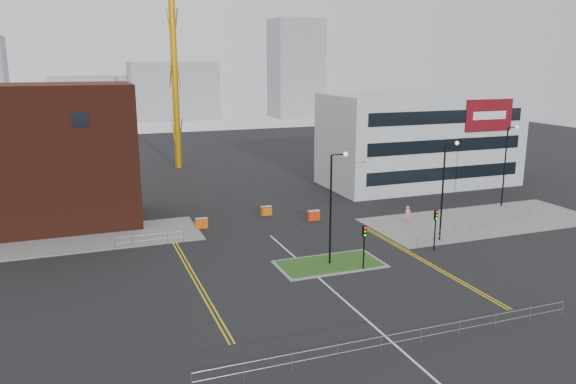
% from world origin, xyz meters
% --- Properties ---
extents(ground, '(200.00, 200.00, 0.00)m').
position_xyz_m(ground, '(0.00, 0.00, 0.00)').
color(ground, black).
rests_on(ground, ground).
extents(pavement_left, '(28.00, 8.00, 0.12)m').
position_xyz_m(pavement_left, '(-20.00, 22.00, 0.06)').
color(pavement_left, slate).
rests_on(pavement_left, ground).
extents(pavement_right, '(24.00, 10.00, 0.12)m').
position_xyz_m(pavement_right, '(22.00, 14.00, 0.06)').
color(pavement_right, slate).
rests_on(pavement_right, ground).
extents(island_kerb, '(8.60, 4.60, 0.08)m').
position_xyz_m(island_kerb, '(2.00, 8.00, 0.04)').
color(island_kerb, slate).
rests_on(island_kerb, ground).
extents(grass_island, '(8.00, 4.00, 0.12)m').
position_xyz_m(grass_island, '(2.00, 8.00, 0.06)').
color(grass_island, '#244517').
rests_on(grass_island, ground).
extents(brick_building, '(24.20, 10.07, 14.24)m').
position_xyz_m(brick_building, '(-22.97, 28.00, 6.85)').
color(brick_building, '#491C12').
rests_on(brick_building, ground).
extents(office_block, '(25.00, 12.20, 12.00)m').
position_xyz_m(office_block, '(26.01, 31.97, 6.00)').
color(office_block, '#AAADAF').
rests_on(office_block, ground).
extents(streetlamp_island, '(1.46, 0.36, 9.18)m').
position_xyz_m(streetlamp_island, '(2.22, 8.00, 5.41)').
color(streetlamp_island, black).
rests_on(streetlamp_island, ground).
extents(streetlamp_right_near, '(1.46, 0.36, 9.18)m').
position_xyz_m(streetlamp_right_near, '(14.22, 10.00, 5.41)').
color(streetlamp_right_near, black).
rests_on(streetlamp_right_near, ground).
extents(streetlamp_right_far, '(1.46, 0.36, 9.18)m').
position_xyz_m(streetlamp_right_far, '(28.22, 18.00, 5.41)').
color(streetlamp_right_far, black).
rests_on(streetlamp_right_far, ground).
extents(traffic_light_island, '(0.28, 0.33, 3.65)m').
position_xyz_m(traffic_light_island, '(4.00, 5.98, 2.57)').
color(traffic_light_island, black).
rests_on(traffic_light_island, ground).
extents(traffic_light_right, '(0.28, 0.33, 3.65)m').
position_xyz_m(traffic_light_right, '(12.00, 7.98, 2.57)').
color(traffic_light_right, black).
rests_on(traffic_light_right, ground).
extents(railing_front, '(24.05, 0.05, 1.10)m').
position_xyz_m(railing_front, '(0.00, -6.00, 0.78)').
color(railing_front, gray).
rests_on(railing_front, ground).
extents(railing_left, '(6.05, 0.05, 1.10)m').
position_xyz_m(railing_left, '(-11.00, 18.00, 0.74)').
color(railing_left, gray).
rests_on(railing_left, ground).
extents(railing_right, '(19.05, 5.05, 1.10)m').
position_xyz_m(railing_right, '(20.50, 11.50, 0.78)').
color(railing_right, gray).
rests_on(railing_right, ground).
extents(centre_line, '(0.15, 30.00, 0.01)m').
position_xyz_m(centre_line, '(0.00, 2.00, 0.01)').
color(centre_line, silver).
rests_on(centre_line, ground).
extents(yellow_left_a, '(0.12, 24.00, 0.01)m').
position_xyz_m(yellow_left_a, '(-9.00, 10.00, 0.01)').
color(yellow_left_a, gold).
rests_on(yellow_left_a, ground).
extents(yellow_left_b, '(0.12, 24.00, 0.01)m').
position_xyz_m(yellow_left_b, '(-8.70, 10.00, 0.01)').
color(yellow_left_b, gold).
rests_on(yellow_left_b, ground).
extents(yellow_right_a, '(0.12, 20.00, 0.01)m').
position_xyz_m(yellow_right_a, '(9.50, 6.00, 0.01)').
color(yellow_right_a, gold).
rests_on(yellow_right_a, ground).
extents(yellow_right_b, '(0.12, 20.00, 0.01)m').
position_xyz_m(yellow_right_b, '(9.80, 6.00, 0.01)').
color(yellow_right_b, gold).
rests_on(yellow_right_b, ground).
extents(skyline_b, '(24.00, 12.00, 16.00)m').
position_xyz_m(skyline_b, '(10.00, 130.00, 8.00)').
color(skyline_b, gray).
rests_on(skyline_b, ground).
extents(skyline_c, '(14.00, 12.00, 28.00)m').
position_xyz_m(skyline_c, '(45.00, 125.00, 14.00)').
color(skyline_c, gray).
rests_on(skyline_c, ground).
extents(skyline_d, '(30.00, 12.00, 12.00)m').
position_xyz_m(skyline_d, '(-8.00, 140.00, 6.00)').
color(skyline_d, gray).
rests_on(skyline_d, ground).
extents(pedestrian, '(0.69, 0.48, 1.81)m').
position_xyz_m(pedestrian, '(14.45, 16.08, 0.90)').
color(pedestrian, pink).
rests_on(pedestrian, ground).
extents(barrier_left, '(1.24, 0.44, 1.03)m').
position_xyz_m(barrier_left, '(-5.57, 21.74, 0.56)').
color(barrier_left, '#D6520B').
rests_on(barrier_left, ground).
extents(barrier_mid, '(1.21, 0.43, 1.01)m').
position_xyz_m(barrier_mid, '(1.92, 24.00, 0.55)').
color(barrier_mid, orange).
rests_on(barrier_mid, ground).
extents(barrier_right, '(1.27, 0.44, 1.06)m').
position_xyz_m(barrier_right, '(5.89, 20.38, 0.57)').
color(barrier_right, red).
rests_on(barrier_right, ground).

